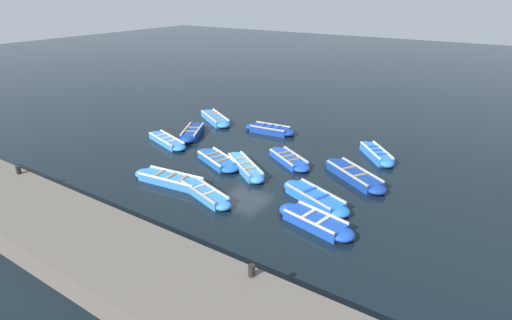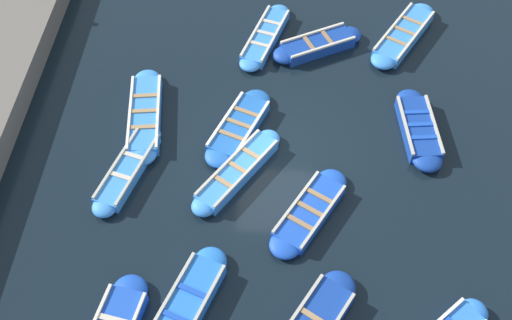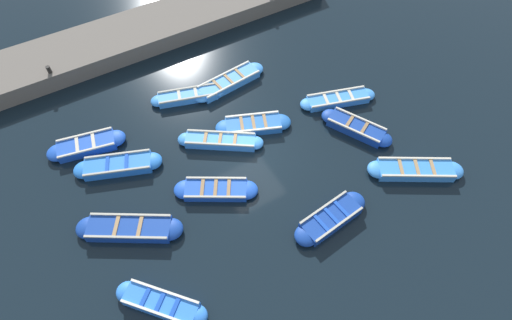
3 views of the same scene
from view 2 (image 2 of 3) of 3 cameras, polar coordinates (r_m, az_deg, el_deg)
ground_plane at (r=18.03m, az=2.05°, el=0.59°), size 120.00×120.00×0.00m
boat_drifting at (r=21.46m, az=0.89°, el=11.67°), size 1.84×3.73×0.38m
boat_broadside at (r=16.69m, az=5.10°, el=-4.96°), size 2.48×3.35×0.38m
boat_bow_out at (r=18.48m, az=-1.66°, el=3.16°), size 2.16×3.51×0.40m
boat_far_corner at (r=21.18m, az=5.89°, el=10.86°), size 3.35×2.26×0.46m
boat_outer_right at (r=15.37m, az=-6.76°, el=-13.76°), size 2.13×3.71×0.44m
boat_alongside at (r=17.41m, az=-1.78°, el=-1.06°), size 2.68×3.50×0.42m
boat_centre at (r=17.85m, az=-12.10°, el=-0.86°), size 1.72×3.56×0.40m
boat_stern_in at (r=22.10m, az=13.86°, el=11.48°), size 2.79×3.84×0.44m
boat_inner_gap at (r=19.12m, az=-10.54°, el=4.26°), size 1.33×4.07×0.41m
boat_outer_left at (r=19.06m, az=15.21°, el=2.89°), size 1.23×3.39×0.46m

